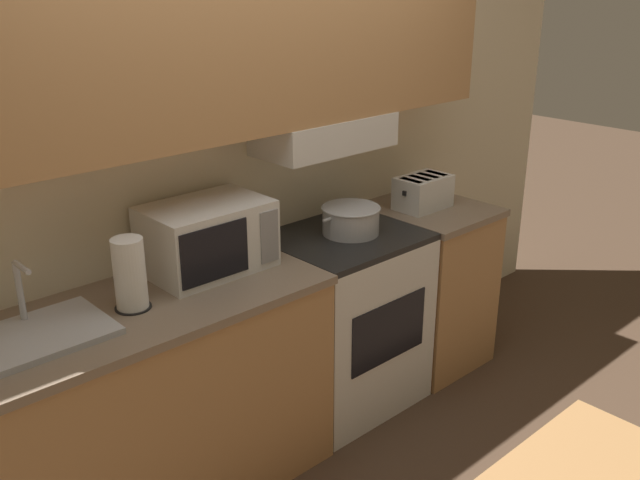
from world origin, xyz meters
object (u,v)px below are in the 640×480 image
(stove_range, at_px, (344,319))
(paper_towel_roll, at_px, (130,274))
(sink_basin, at_px, (40,333))
(cooking_pot, at_px, (351,219))
(microwave, at_px, (207,237))
(toaster, at_px, (423,192))

(stove_range, relative_size, paper_towel_roll, 3.25)
(sink_basin, bearing_deg, cooking_pot, 0.07)
(stove_range, relative_size, sink_basin, 1.94)
(microwave, relative_size, paper_towel_roll, 1.83)
(cooking_pot, xyz_separation_m, sink_basin, (-1.54, -0.00, -0.05))
(sink_basin, xyz_separation_m, paper_towel_roll, (0.36, -0.01, 0.12))
(paper_towel_roll, bearing_deg, stove_range, 0.72)
(sink_basin, bearing_deg, microwave, 7.62)
(toaster, bearing_deg, microwave, 176.21)
(stove_range, height_order, microwave, microwave)
(stove_range, xyz_separation_m, microwave, (-0.72, 0.10, 0.60))
(toaster, xyz_separation_m, sink_basin, (-2.10, -0.02, -0.07))
(cooking_pot, relative_size, paper_towel_roll, 1.30)
(microwave, height_order, sink_basin, microwave)
(microwave, xyz_separation_m, paper_towel_roll, (-0.43, -0.12, -0.01))
(stove_range, distance_m, sink_basin, 1.58)
(cooking_pot, xyz_separation_m, microwave, (-0.76, 0.10, 0.07))
(cooking_pot, xyz_separation_m, paper_towel_roll, (-1.19, -0.01, 0.07))
(stove_range, relative_size, microwave, 1.78)
(sink_basin, relative_size, paper_towel_roll, 1.68)
(toaster, relative_size, sink_basin, 0.65)
(paper_towel_roll, bearing_deg, sink_basin, 178.28)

